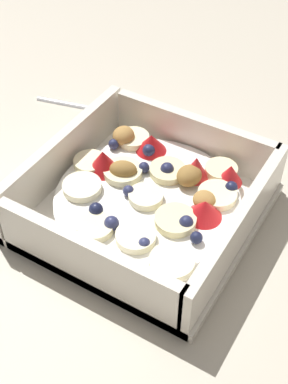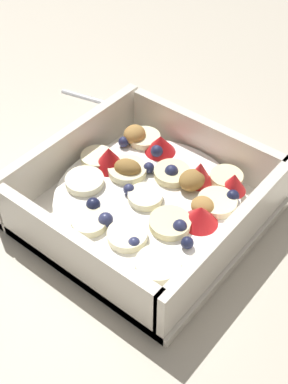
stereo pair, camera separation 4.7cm
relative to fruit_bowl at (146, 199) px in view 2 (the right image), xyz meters
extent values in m
plane|color=beige|center=(-0.02, 0.00, -0.02)|extent=(2.40, 2.40, 0.00)
cube|color=white|center=(0.00, 0.00, -0.01)|extent=(0.19, 0.19, 0.01)
cube|color=white|center=(0.00, -0.09, 0.01)|extent=(0.19, 0.01, 0.06)
cube|color=white|center=(0.00, 0.09, 0.01)|extent=(0.19, 0.01, 0.06)
cube|color=white|center=(-0.09, 0.00, 0.01)|extent=(0.01, 0.17, 0.06)
cube|color=white|center=(0.09, 0.00, 0.01)|extent=(0.01, 0.17, 0.06)
cylinder|color=white|center=(0.00, 0.00, 0.00)|extent=(0.17, 0.17, 0.01)
cylinder|color=beige|center=(0.03, 0.00, 0.01)|extent=(0.05, 0.05, 0.01)
cylinder|color=beige|center=(0.06, -0.05, 0.01)|extent=(0.04, 0.04, 0.01)
cylinder|color=#F4EAB7|center=(0.03, -0.06, 0.01)|extent=(0.05, 0.05, 0.01)
cylinder|color=#F4EAB7|center=(0.01, 0.03, 0.01)|extent=(0.05, 0.05, 0.01)
cylinder|color=#F4EAB7|center=(-0.06, 0.02, 0.01)|extent=(0.04, 0.04, 0.01)
cylinder|color=#F7EFC6|center=(-0.06, -0.06, 0.01)|extent=(0.05, 0.05, 0.01)
cylinder|color=#F7EFC6|center=(-0.02, 0.05, 0.01)|extent=(0.04, 0.04, 0.01)
cylinder|color=beige|center=(-0.01, -0.04, 0.01)|extent=(0.05, 0.05, 0.01)
cylinder|color=#F7EFC6|center=(-0.05, -0.02, 0.01)|extent=(0.04, 0.04, 0.01)
cylinder|color=#F4EAB7|center=(0.06, 0.05, 0.01)|extent=(0.04, 0.04, 0.01)
cylinder|color=#F7EFC6|center=(0.00, 0.00, 0.01)|extent=(0.04, 0.04, 0.01)
cylinder|color=#F4EAB7|center=(0.01, 0.07, 0.01)|extent=(0.04, 0.04, 0.01)
cone|color=red|center=(0.04, -0.03, 0.02)|extent=(0.03, 0.03, 0.02)
cone|color=red|center=(0.00, -0.06, 0.01)|extent=(0.04, 0.04, 0.02)
cone|color=red|center=(0.05, -0.06, 0.01)|extent=(0.02, 0.02, 0.02)
cone|color=red|center=(0.01, 0.05, 0.02)|extent=(0.04, 0.04, 0.02)
cone|color=red|center=(0.06, 0.03, 0.01)|extent=(0.04, 0.04, 0.02)
sphere|color=#23284C|center=(0.04, 0.06, 0.01)|extent=(0.01, 0.01, 0.01)
sphere|color=navy|center=(-0.01, 0.01, 0.01)|extent=(0.01, 0.01, 0.01)
sphere|color=#23284C|center=(0.03, 0.00, 0.01)|extent=(0.01, 0.01, 0.01)
sphere|color=#191E3D|center=(0.04, -0.06, 0.01)|extent=(0.01, 0.01, 0.01)
sphere|color=#23284C|center=(0.03, 0.02, 0.01)|extent=(0.01, 0.01, 0.01)
sphere|color=#23284C|center=(0.05, 0.03, 0.01)|extent=(0.01, 0.01, 0.01)
sphere|color=navy|center=(-0.05, 0.00, 0.01)|extent=(0.01, 0.01, 0.01)
sphere|color=#23284C|center=(-0.02, -0.05, 0.01)|extent=(0.01, 0.01, 0.01)
sphere|color=#191E3D|center=(-0.04, 0.02, 0.01)|extent=(0.01, 0.01, 0.01)
sphere|color=#191E3D|center=(-0.03, -0.06, 0.01)|extent=(0.01, 0.01, 0.01)
sphere|color=navy|center=(-0.05, -0.03, 0.01)|extent=(0.01, 0.01, 0.01)
ellipsoid|color=#AD7F42|center=(0.05, 0.06, 0.01)|extent=(0.03, 0.03, 0.02)
ellipsoid|color=olive|center=(0.03, -0.03, 0.01)|extent=(0.03, 0.02, 0.02)
ellipsoid|color=olive|center=(0.01, 0.03, 0.01)|extent=(0.03, 0.03, 0.02)
ellipsoid|color=#AD7F42|center=(0.01, -0.05, 0.01)|extent=(0.03, 0.03, 0.01)
ellipsoid|color=silver|center=(0.13, 0.06, -0.01)|extent=(0.04, 0.05, 0.01)
cylinder|color=silver|center=(0.11, 0.14, -0.02)|extent=(0.04, 0.12, 0.01)
camera|label=1|loc=(-0.29, -0.17, 0.34)|focal=50.20mm
camera|label=2|loc=(-0.27, -0.21, 0.34)|focal=50.20mm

